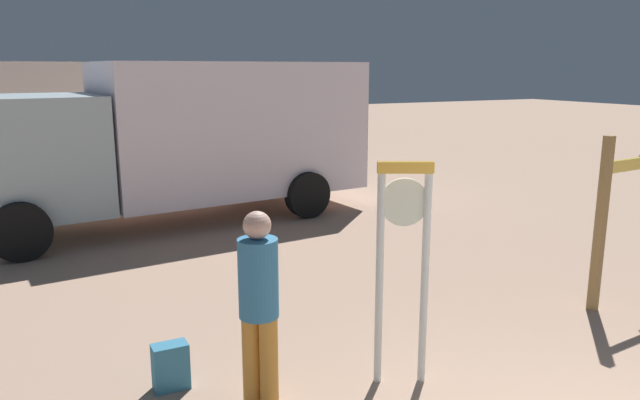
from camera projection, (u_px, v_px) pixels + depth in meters
standing_clock at (403, 248)px, 5.38m from camera, size 0.47×0.29×2.07m
arrow_sign at (623, 194)px, 7.21m from camera, size 1.10×0.28×2.11m
person_near_clock at (259, 301)px, 4.99m from camera, size 0.33×0.33×1.74m
backpack at (171, 366)px, 5.48m from camera, size 0.32×0.23×0.43m
box_truck_near at (197, 134)px, 11.54m from camera, size 7.18×3.19×2.97m
box_truck_far at (33, 114)px, 16.10m from camera, size 7.50×3.66×3.02m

